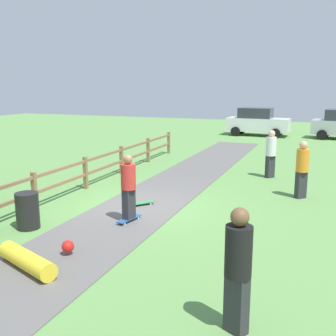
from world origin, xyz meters
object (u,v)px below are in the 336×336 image
(bystander_white, at_px, (271,152))
(skater_fallen, at_px, (31,259))
(bystander_black, at_px, (238,265))
(parked_car_white, at_px, (257,122))
(trash_bin, at_px, (28,211))
(skater_riding, at_px, (128,185))
(skateboard_loose, at_px, (141,203))
(bystander_orange, at_px, (302,167))

(bystander_white, bearing_deg, skater_fallen, -108.63)
(bystander_black, bearing_deg, parked_car_white, 98.45)
(parked_car_white, bearing_deg, bystander_white, -78.73)
(bystander_black, bearing_deg, trash_bin, 157.82)
(skater_riding, relative_size, bystander_black, 0.94)
(bystander_white, bearing_deg, bystander_black, -85.18)
(trash_bin, relative_size, parked_car_white, 0.21)
(skateboard_loose, distance_m, bystander_white, 5.99)
(skateboard_loose, distance_m, bystander_orange, 5.08)
(bystander_white, height_order, bystander_orange, bystander_white)
(trash_bin, height_order, bystander_orange, bystander_orange)
(parked_car_white, bearing_deg, bystander_orange, -76.00)
(skateboard_loose, height_order, bystander_white, bystander_white)
(skater_fallen, height_order, bystander_white, bystander_white)
(trash_bin, xyz_separation_m, bystander_orange, (6.06, 5.29, 0.54))
(skateboard_loose, bearing_deg, skater_riding, -77.13)
(skateboard_loose, xyz_separation_m, bystander_orange, (4.27, 2.60, 0.91))
(skater_fallen, height_order, skateboard_loose, skater_fallen)
(bystander_white, bearing_deg, bystander_orange, -63.19)
(skater_fallen, distance_m, bystander_white, 10.13)
(bystander_orange, bearing_deg, parked_car_white, 104.00)
(trash_bin, xyz_separation_m, skater_riding, (2.10, 1.32, 0.54))
(skateboard_loose, bearing_deg, bystander_orange, 31.37)
(skater_fallen, bearing_deg, skater_riding, 80.21)
(bystander_orange, bearing_deg, bystander_white, 116.81)
(trash_bin, relative_size, skateboard_loose, 1.21)
(trash_bin, distance_m, skater_riding, 2.54)
(skater_riding, height_order, bystander_white, bystander_white)
(trash_bin, distance_m, parked_car_white, 20.73)
(skater_riding, distance_m, bystander_white, 7.01)
(skater_riding, xyz_separation_m, bystander_black, (3.54, -3.62, 0.05))
(skater_riding, bearing_deg, skater_fallen, -99.79)
(bystander_orange, height_order, bystander_black, bystander_black)
(skater_riding, relative_size, skateboard_loose, 2.34)
(bystander_white, distance_m, parked_car_white, 13.07)
(trash_bin, distance_m, bystander_white, 9.16)
(skater_riding, height_order, skater_fallen, skater_riding)
(skateboard_loose, bearing_deg, bystander_white, 59.53)
(skater_fallen, distance_m, parked_car_white, 22.40)
(bystander_orange, bearing_deg, skater_riding, -134.89)
(bystander_black, bearing_deg, skateboard_loose, 127.72)
(trash_bin, xyz_separation_m, bystander_white, (4.79, 7.79, 0.56))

